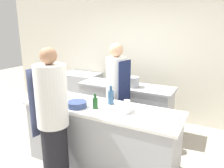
{
  "coord_description": "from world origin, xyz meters",
  "views": [
    {
      "loc": [
        1.48,
        -2.49,
        2.03
      ],
      "look_at": [
        0.0,
        0.35,
        1.18
      ],
      "focal_mm": 35.0,
      "sensor_mm": 36.0,
      "label": 1
    }
  ],
  "objects_px": {
    "chef_at_stove": "(116,95)",
    "cup": "(127,103)",
    "bottle_wine": "(95,103)",
    "bowl_prep_small": "(125,108)",
    "oven_range": "(81,91)",
    "bottle_vinegar": "(111,97)",
    "bottle_olive_oil": "(64,96)",
    "bowl_ceramic_blue": "(62,95)",
    "stockpot": "(133,82)",
    "chef_at_prep_near": "(53,120)",
    "bowl_mixing_large": "(77,104)"
  },
  "relations": [
    {
      "from": "oven_range",
      "to": "chef_at_stove",
      "type": "bearing_deg",
      "value": -35.27
    },
    {
      "from": "bottle_olive_oil",
      "to": "stockpot",
      "type": "bearing_deg",
      "value": 63.67
    },
    {
      "from": "cup",
      "to": "stockpot",
      "type": "height_order",
      "value": "stockpot"
    },
    {
      "from": "bowl_ceramic_blue",
      "to": "stockpot",
      "type": "xyz_separation_m",
      "value": [
        0.78,
        1.09,
        0.06
      ]
    },
    {
      "from": "bottle_olive_oil",
      "to": "bottle_wine",
      "type": "bearing_deg",
      "value": -4.43
    },
    {
      "from": "chef_at_stove",
      "to": "stockpot",
      "type": "xyz_separation_m",
      "value": [
        0.1,
        0.5,
        0.12
      ]
    },
    {
      "from": "chef_at_prep_near",
      "to": "bowl_prep_small",
      "type": "bearing_deg",
      "value": -39.38
    },
    {
      "from": "oven_range",
      "to": "bottle_olive_oil",
      "type": "xyz_separation_m",
      "value": [
        1.01,
        -1.81,
        0.54
      ]
    },
    {
      "from": "bottle_wine",
      "to": "bowl_prep_small",
      "type": "xyz_separation_m",
      "value": [
        0.41,
        0.09,
        -0.04
      ]
    },
    {
      "from": "oven_range",
      "to": "cup",
      "type": "relative_size",
      "value": 9.93
    },
    {
      "from": "oven_range",
      "to": "bottle_olive_oil",
      "type": "relative_size",
      "value": 4.93
    },
    {
      "from": "bowl_mixing_large",
      "to": "stockpot",
      "type": "relative_size",
      "value": 1.16
    },
    {
      "from": "oven_range",
      "to": "bottle_vinegar",
      "type": "relative_size",
      "value": 3.35
    },
    {
      "from": "cup",
      "to": "bottle_olive_oil",
      "type": "bearing_deg",
      "value": -166.04
    },
    {
      "from": "bottle_vinegar",
      "to": "bottle_wine",
      "type": "bearing_deg",
      "value": -112.35
    },
    {
      "from": "chef_at_stove",
      "to": "cup",
      "type": "relative_size",
      "value": 19.13
    },
    {
      "from": "bottle_vinegar",
      "to": "cup",
      "type": "bearing_deg",
      "value": 3.89
    },
    {
      "from": "oven_range",
      "to": "bottle_wine",
      "type": "bearing_deg",
      "value": -49.49
    },
    {
      "from": "chef_at_stove",
      "to": "bottle_olive_oil",
      "type": "height_order",
      "value": "chef_at_stove"
    },
    {
      "from": "oven_range",
      "to": "bottle_olive_oil",
      "type": "bearing_deg",
      "value": -60.89
    },
    {
      "from": "bowl_prep_small",
      "to": "bottle_olive_oil",
      "type": "bearing_deg",
      "value": -177.39
    },
    {
      "from": "chef_at_stove",
      "to": "oven_range",
      "type": "bearing_deg",
      "value": -114.27
    },
    {
      "from": "chef_at_prep_near",
      "to": "bowl_mixing_large",
      "type": "height_order",
      "value": "chef_at_prep_near"
    },
    {
      "from": "bottle_olive_oil",
      "to": "cup",
      "type": "height_order",
      "value": "bottle_olive_oil"
    },
    {
      "from": "bottle_vinegar",
      "to": "stockpot",
      "type": "distance_m",
      "value": 1.02
    },
    {
      "from": "oven_range",
      "to": "bottle_wine",
      "type": "relative_size",
      "value": 4.42
    },
    {
      "from": "bottle_olive_oil",
      "to": "stockpot",
      "type": "xyz_separation_m",
      "value": [
        0.61,
        1.23,
        0.02
      ]
    },
    {
      "from": "oven_range",
      "to": "bottle_vinegar",
      "type": "height_order",
      "value": "bottle_vinegar"
    },
    {
      "from": "bowl_mixing_large",
      "to": "cup",
      "type": "distance_m",
      "value": 0.71
    },
    {
      "from": "bottle_vinegar",
      "to": "bowl_prep_small",
      "type": "relative_size",
      "value": 1.15
    },
    {
      "from": "bottle_olive_oil",
      "to": "bowl_ceramic_blue",
      "type": "relative_size",
      "value": 0.68
    },
    {
      "from": "bottle_olive_oil",
      "to": "bowl_mixing_large",
      "type": "relative_size",
      "value": 0.67
    },
    {
      "from": "chef_at_prep_near",
      "to": "bowl_mixing_large",
      "type": "relative_size",
      "value": 6.44
    },
    {
      "from": "chef_at_stove",
      "to": "bottle_wine",
      "type": "distance_m",
      "value": 0.79
    },
    {
      "from": "chef_at_prep_near",
      "to": "bottle_vinegar",
      "type": "relative_size",
      "value": 6.56
    },
    {
      "from": "oven_range",
      "to": "bowl_prep_small",
      "type": "height_order",
      "value": "bowl_prep_small"
    },
    {
      "from": "stockpot",
      "to": "oven_range",
      "type": "bearing_deg",
      "value": 160.44
    },
    {
      "from": "chef_at_stove",
      "to": "stockpot",
      "type": "distance_m",
      "value": 0.53
    },
    {
      "from": "oven_range",
      "to": "cup",
      "type": "xyz_separation_m",
      "value": [
        1.94,
        -1.58,
        0.52
      ]
    },
    {
      "from": "oven_range",
      "to": "chef_at_prep_near",
      "type": "distance_m",
      "value": 2.72
    },
    {
      "from": "bowl_mixing_large",
      "to": "stockpot",
      "type": "distance_m",
      "value": 1.38
    },
    {
      "from": "cup",
      "to": "bowl_ceramic_blue",
      "type": "bearing_deg",
      "value": -175.48
    },
    {
      "from": "oven_range",
      "to": "bowl_ceramic_blue",
      "type": "bearing_deg",
      "value": -63.29
    },
    {
      "from": "bowl_prep_small",
      "to": "stockpot",
      "type": "relative_size",
      "value": 0.99
    },
    {
      "from": "stockpot",
      "to": "bottle_vinegar",
      "type": "bearing_deg",
      "value": -85.94
    },
    {
      "from": "oven_range",
      "to": "cup",
      "type": "height_order",
      "value": "cup"
    },
    {
      "from": "chef_at_prep_near",
      "to": "bowl_mixing_large",
      "type": "bearing_deg",
      "value": 3.92
    },
    {
      "from": "bowl_mixing_large",
      "to": "bowl_ceramic_blue",
      "type": "xyz_separation_m",
      "value": [
        -0.49,
        0.26,
        -0.01
      ]
    },
    {
      "from": "bottle_vinegar",
      "to": "bottle_wine",
      "type": "xyz_separation_m",
      "value": [
        -0.11,
        -0.26,
        -0.03
      ]
    },
    {
      "from": "cup",
      "to": "stockpot",
      "type": "distance_m",
      "value": 1.05
    }
  ]
}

